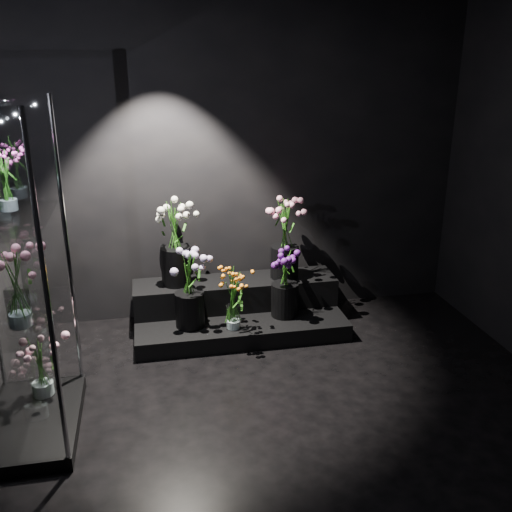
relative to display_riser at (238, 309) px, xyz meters
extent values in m
plane|color=black|center=(0.13, -1.64, -0.17)|extent=(4.00, 4.00, 0.00)
plane|color=black|center=(0.13, 0.36, 1.23)|extent=(4.00, 0.00, 4.00)
cube|color=black|center=(0.00, -0.09, -0.09)|extent=(1.82, 0.81, 0.15)
cube|color=black|center=(0.00, 0.11, 0.11)|extent=(1.82, 0.41, 0.25)
cube|color=black|center=(-1.56, -1.23, -0.12)|extent=(0.57, 0.96, 0.10)
cube|color=white|center=(-1.56, -1.23, 0.64)|extent=(0.51, 0.90, 0.01)
cube|color=white|center=(-1.56, -1.23, 1.27)|extent=(0.51, 0.90, 0.01)
cylinder|color=white|center=(-0.09, -0.34, 0.09)|extent=(0.12, 0.12, 0.21)
cylinder|color=black|center=(-0.44, -0.22, 0.14)|extent=(0.25, 0.25, 0.30)
cylinder|color=black|center=(0.39, -0.18, 0.13)|extent=(0.24, 0.24, 0.30)
cylinder|color=black|center=(-0.52, 0.12, 0.41)|extent=(0.26, 0.26, 0.34)
cylinder|color=black|center=(0.45, 0.09, 0.39)|extent=(0.25, 0.25, 0.30)
cylinder|color=white|center=(-1.52, -1.37, 0.77)|extent=(0.14, 0.14, 0.24)
cylinder|color=white|center=(-1.56, -1.06, 1.37)|extent=(0.11, 0.11, 0.20)
cylinder|color=white|center=(-1.53, -0.97, 0.06)|extent=(0.16, 0.16, 0.27)
camera|label=1|loc=(-0.75, -4.61, 2.17)|focal=40.00mm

